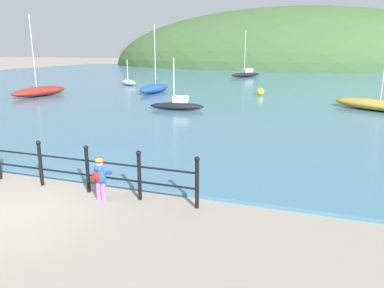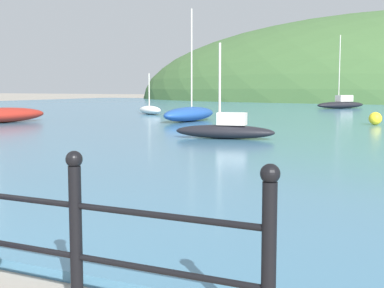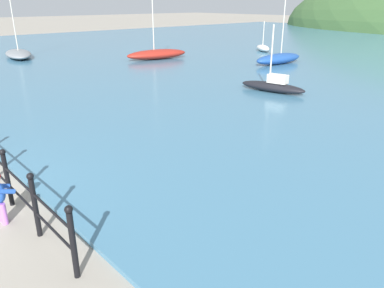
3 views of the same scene
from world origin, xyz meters
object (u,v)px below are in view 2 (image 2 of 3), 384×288
(boat_far_right, at_px, (150,110))
(boat_green_fishing, at_px, (225,130))
(mooring_buoy, at_px, (375,118))
(boat_far_left, at_px, (1,115))
(boat_nearest_quay, at_px, (189,114))
(boat_twin_mast, at_px, (341,104))

(boat_far_right, xyz_separation_m, boat_green_fishing, (9.25, -11.31, 0.02))
(boat_far_right, bearing_deg, mooring_buoy, -14.56)
(boat_far_left, bearing_deg, boat_nearest_quay, 32.94)
(boat_nearest_quay, height_order, boat_far_left, boat_far_left)
(boat_twin_mast, distance_m, mooring_buoy, 16.96)
(boat_twin_mast, bearing_deg, boat_far_left, -115.15)
(boat_green_fishing, relative_size, mooring_buoy, 5.96)
(boat_twin_mast, height_order, boat_green_fishing, boat_twin_mast)
(boat_far_left, relative_size, mooring_buoy, 10.53)
(boat_twin_mast, height_order, boat_far_left, boat_far_left)
(boat_far_right, relative_size, boat_far_left, 0.42)
(boat_twin_mast, height_order, mooring_buoy, boat_twin_mast)
(boat_far_right, height_order, boat_far_left, boat_far_left)
(boat_green_fishing, bearing_deg, boat_nearest_quay, 123.78)
(mooring_buoy, bearing_deg, boat_nearest_quay, -171.04)
(boat_twin_mast, bearing_deg, boat_green_fishing, -87.44)
(boat_far_left, distance_m, boat_green_fishing, 11.70)
(boat_far_left, xyz_separation_m, mooring_buoy, (14.77, 5.71, -0.08))
(boat_twin_mast, bearing_deg, mooring_buoy, -75.00)
(boat_far_right, bearing_deg, boat_far_left, -103.85)
(boat_green_fishing, bearing_deg, boat_twin_mast, 92.56)
(mooring_buoy, bearing_deg, boat_far_right, 165.44)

